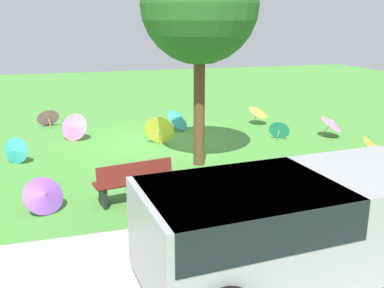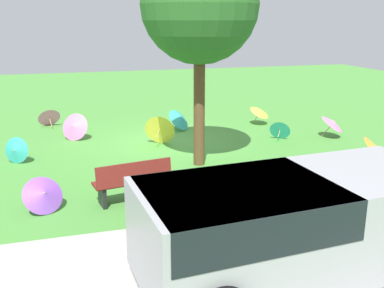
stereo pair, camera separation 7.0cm
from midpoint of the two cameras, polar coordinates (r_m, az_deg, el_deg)
name	(u,v)px [view 1 (the left image)]	position (r m, az deg, el deg)	size (l,w,h in m)	color
ground	(162,142)	(13.83, -4.04, 0.20)	(40.00, 40.00, 0.00)	#478C38
road_strip	(279,279)	(6.96, 10.83, -16.62)	(40.00, 4.49, 0.01)	#B2AFA8
van_dark	(288,220)	(6.61, 11.97, -9.58)	(4.73, 2.42, 1.53)	#99999E
park_bench	(134,181)	(9.31, -7.72, -4.73)	(1.66, 0.76, 0.90)	maroon
shade_tree	(200,5)	(11.17, 0.80, 17.38)	(2.88, 2.88, 5.49)	brown
parasol_pink_0	(73,127)	(14.48, -15.14, 2.14)	(1.01, 0.96, 0.86)	tan
parasol_teal_0	(280,129)	(14.38, 11.03, 1.88)	(0.76, 0.70, 0.65)	tan
parasol_teal_1	(15,151)	(12.60, -21.93, -0.81)	(0.74, 0.74, 0.71)	tan
parasol_orange_0	(375,147)	(12.94, 22.23, -0.39)	(0.98, 0.99, 0.69)	tan
parasol_teal_2	(179,119)	(15.22, -1.76, 3.26)	(1.07, 1.06, 0.78)	tan
parasol_yellow_0	(259,111)	(16.24, 8.50, 4.17)	(0.99, 0.99, 0.72)	tan
parasol_purple_1	(44,195)	(9.24, -18.64, -6.17)	(0.97, 0.90, 0.75)	tan
parasol_pink_1	(48,116)	(16.62, -18.16, 3.39)	(0.90, 0.83, 0.73)	tan
parasol_pink_2	(332,123)	(14.98, 17.44, 2.64)	(1.07, 1.08, 0.76)	tan
parasol_yellow_1	(160,129)	(13.61, -4.29, 1.98)	(1.02, 0.92, 0.94)	tan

